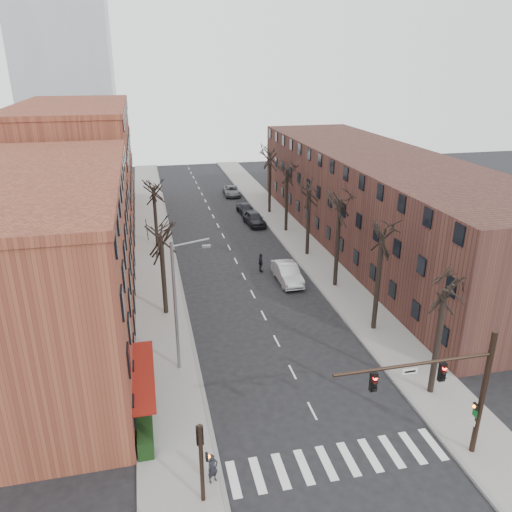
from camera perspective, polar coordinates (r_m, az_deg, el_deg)
ground at (r=27.80m, az=9.32°, el=-22.11°), size 160.00×160.00×0.00m
sidewalk_left at (r=56.68m, az=-11.62°, el=1.43°), size 4.00×90.00×0.15m
sidewalk_right at (r=59.03m, az=4.08°, el=2.64°), size 4.00×90.00×0.15m
building_left_near at (r=36.65m, az=-23.76°, el=-1.31°), size 12.00×26.00×12.00m
building_left_far at (r=64.01m, az=-19.62°, el=9.37°), size 12.00×28.00×14.00m
building_right at (r=56.04m, az=13.61°, el=6.32°), size 12.00×50.00×10.00m
office_tower at (r=114.75m, az=-21.77°, el=25.56°), size 18.00×18.00×60.00m
awning_left at (r=30.97m, az=-12.34°, el=-17.07°), size 1.20×7.00×0.15m
hedge at (r=29.78m, az=-12.60°, el=-17.29°), size 0.80×6.00×1.00m
tree_right_a at (r=33.51m, az=19.25°, el=-14.56°), size 5.20×5.20×10.00m
tree_right_b at (r=39.31m, az=13.24°, el=-8.15°), size 5.20×5.20×10.80m
tree_right_c at (r=45.79m, az=8.98°, el=-3.41°), size 5.20×5.20×11.60m
tree_right_d at (r=52.68m, az=5.84°, el=0.13°), size 5.20×5.20×10.00m
tree_right_e at (r=59.85m, az=3.43°, el=2.85°), size 5.20×5.20×10.80m
tree_right_f at (r=67.20m, az=1.54°, el=4.97°), size 5.20×5.20×11.60m
tree_left_a at (r=41.10m, az=-10.21°, el=-6.53°), size 5.20×5.20×9.50m
tree_left_b at (r=55.77m, az=-11.16°, el=1.05°), size 5.20×5.20×9.50m
signal_mast_arm at (r=26.67m, az=22.00°, el=-13.63°), size 8.14×0.30×7.20m
signal_pole_left at (r=24.01m, az=-6.27°, el=-21.86°), size 0.47×0.44×4.40m
streetlight at (r=31.72m, az=-8.93°, el=-5.08°), size 2.45×0.22×9.03m
silver_sedan at (r=45.86m, az=3.60°, el=-1.96°), size 1.87×5.21×1.71m
parked_car_near at (r=61.85m, az=-0.20°, el=4.32°), size 2.42×5.07×1.67m
parked_car_mid at (r=66.59m, az=-1.17°, el=5.39°), size 2.18×4.59×1.29m
parked_car_far at (r=75.99m, az=-2.79°, el=7.44°), size 2.51×5.11×1.40m
pedestrian_a at (r=25.89m, az=-4.97°, el=-23.03°), size 0.67×0.58×1.56m
pedestrian_crossing at (r=47.88m, az=0.55°, el=-0.77°), size 0.47×1.11×1.88m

